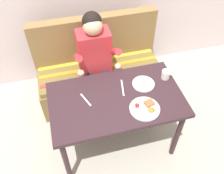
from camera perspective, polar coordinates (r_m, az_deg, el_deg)
The scene contains 9 objects.
ground_plane at distance 2.82m, azimuth 0.80°, elevation -12.18°, with size 8.00×8.00×0.00m, color #A8A395.
table at distance 2.29m, azimuth 0.96°, elevation -3.89°, with size 1.20×0.70×0.73m.
couch at distance 3.03m, azimuth -2.98°, elevation 3.24°, with size 1.44×0.56×1.00m.
person at distance 2.62m, azimuth -3.79°, elevation 6.90°, with size 0.45×0.61×1.21m.
plate_breakfast at distance 2.16m, azimuth 7.57°, elevation -4.85°, with size 0.26×0.26×0.05m.
plate_eggs at distance 2.35m, azimuth 7.20°, elevation 0.73°, with size 0.21×0.21×0.04m.
coffee_mug at distance 2.42m, azimuth 12.25°, elevation 2.87°, with size 0.12×0.08×0.09m.
fork at distance 2.22m, azimuth -6.04°, elevation -2.93°, with size 0.01×0.17×0.01m, color silver.
knife at distance 2.31m, azimuth 2.43°, elevation -0.15°, with size 0.01×0.20×0.01m, color silver.
Camera 1 is at (-0.41, -1.38, 2.43)m, focal length 39.89 mm.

